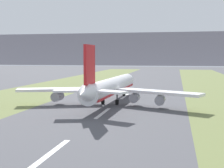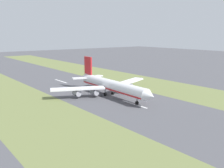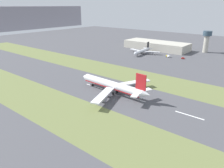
# 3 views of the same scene
# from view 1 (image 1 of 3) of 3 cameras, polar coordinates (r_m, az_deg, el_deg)

# --- Properties ---
(ground_plane) EXTENTS (800.00, 800.00, 0.00)m
(ground_plane) POSITION_cam_1_polar(r_m,az_deg,el_deg) (113.80, 0.73, -3.50)
(ground_plane) COLOR #4C4C51
(grass_median_west) EXTENTS (40.00, 600.00, 0.01)m
(grass_median_west) POSITION_cam_1_polar(r_m,az_deg,el_deg) (130.02, -19.15, -2.70)
(grass_median_west) COLOR olive
(grass_median_west) RESTS_ON ground
(centreline_dash_near) EXTENTS (1.20, 18.00, 0.01)m
(centreline_dash_near) POSITION_cam_1_polar(r_m,az_deg,el_deg) (56.85, -11.28, -12.38)
(centreline_dash_near) COLOR silver
(centreline_dash_near) RESTS_ON ground
(centreline_dash_mid) EXTENTS (1.20, 18.00, 0.01)m
(centreline_dash_mid) POSITION_cam_1_polar(r_m,az_deg,el_deg) (93.91, -1.68, -5.33)
(centreline_dash_mid) COLOR silver
(centreline_dash_mid) RESTS_ON ground
(centreline_dash_far) EXTENTS (1.20, 18.00, 0.01)m
(centreline_dash_far) POSITION_cam_1_polar(r_m,az_deg,el_deg) (132.69, 2.33, -2.27)
(centreline_dash_far) COLOR silver
(centreline_dash_far) RESTS_ON ground
(airplane_main_jet) EXTENTS (64.09, 67.16, 20.20)m
(airplane_main_jet) POSITION_cam_1_polar(r_m,az_deg,el_deg) (110.88, -0.24, -0.59)
(airplane_main_jet) COLOR white
(airplane_main_jet) RESTS_ON ground
(mountain_ridge) EXTENTS (800.00, 120.00, 60.31)m
(mountain_ridge) POSITION_cam_1_polar(r_m,az_deg,el_deg) (630.97, 9.83, 6.20)
(mountain_ridge) COLOR gray
(mountain_ridge) RESTS_ON ground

